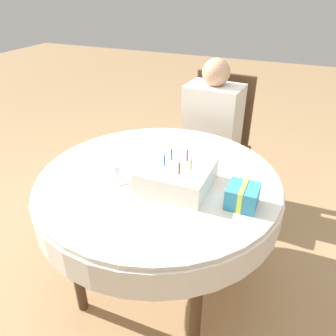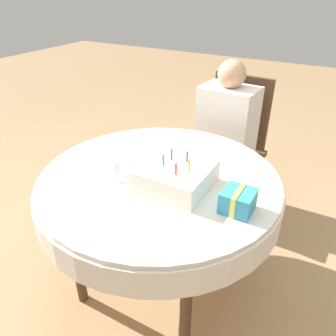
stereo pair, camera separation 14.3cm
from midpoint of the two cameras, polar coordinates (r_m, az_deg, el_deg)
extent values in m
plane|color=#A37F56|center=(1.96, 0.95, -19.21)|extent=(12.00, 12.00, 0.00)
cylinder|color=silver|center=(1.50, 1.17, -1.69)|extent=(1.10, 1.10, 0.02)
cylinder|color=silver|center=(1.54, 1.15, -4.01)|extent=(1.12, 1.12, 0.13)
cylinder|color=#4C331E|center=(1.67, -13.58, -14.03)|extent=(0.05, 0.05, 0.68)
cylinder|color=#4C331E|center=(1.44, 6.24, -22.71)|extent=(0.05, 0.05, 0.68)
cylinder|color=#4C331E|center=(2.04, -2.34, -3.97)|extent=(0.05, 0.05, 0.68)
cylinder|color=#4C331E|center=(1.85, 14.01, -9.05)|extent=(0.05, 0.05, 0.68)
cube|color=#4C331E|center=(2.31, 11.45, 1.81)|extent=(0.49, 0.49, 0.04)
cube|color=#4C331E|center=(2.39, 14.23, 9.51)|extent=(0.41, 0.06, 0.50)
cylinder|color=#4C331E|center=(2.34, 4.41, -3.40)|extent=(0.04, 0.04, 0.39)
cylinder|color=#4C331E|center=(2.21, 13.49, -6.57)|extent=(0.04, 0.04, 0.39)
cylinder|color=#4C331E|center=(2.64, 8.83, 0.62)|extent=(0.04, 0.04, 0.39)
cylinder|color=#4C331E|center=(2.53, 16.97, -1.94)|extent=(0.04, 0.04, 0.39)
cylinder|color=tan|center=(2.30, 7.21, -3.57)|extent=(0.09, 0.09, 0.43)
cylinder|color=tan|center=(2.25, 11.16, -4.93)|extent=(0.09, 0.09, 0.43)
cube|color=silver|center=(2.20, 12.12, 7.66)|extent=(0.37, 0.27, 0.48)
sphere|color=tan|center=(2.11, 13.06, 15.61)|extent=(0.17, 0.17, 0.17)
cube|color=white|center=(1.40, 4.30, -1.46)|extent=(0.29, 0.29, 0.10)
cylinder|color=gold|center=(1.33, 6.79, 0.41)|extent=(0.01, 0.01, 0.05)
cylinder|color=red|center=(1.40, 6.30, 1.91)|extent=(0.01, 0.01, 0.05)
cylinder|color=red|center=(1.41, 3.53, 2.25)|extent=(0.01, 0.01, 0.05)
cylinder|color=blue|center=(1.36, 2.18, 1.31)|extent=(0.01, 0.01, 0.05)
cylinder|color=red|center=(1.30, 4.55, -0.27)|extent=(0.01, 0.01, 0.05)
cylinder|color=silver|center=(1.45, -5.41, -0.30)|extent=(0.08, 0.08, 0.09)
cube|color=teal|center=(1.30, 15.20, -5.66)|extent=(0.12, 0.12, 0.09)
cube|color=#EAE54C|center=(1.30, 15.20, -5.66)|extent=(0.02, 0.13, 0.09)
camera|label=1|loc=(0.07, -87.14, 1.67)|focal=35.00mm
camera|label=2|loc=(0.07, 92.86, -1.67)|focal=35.00mm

